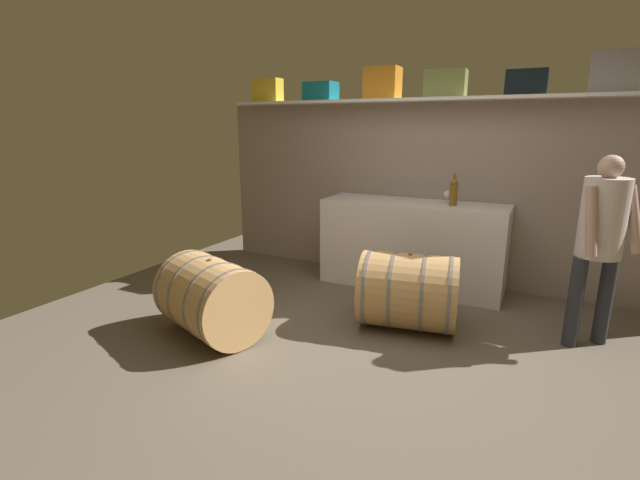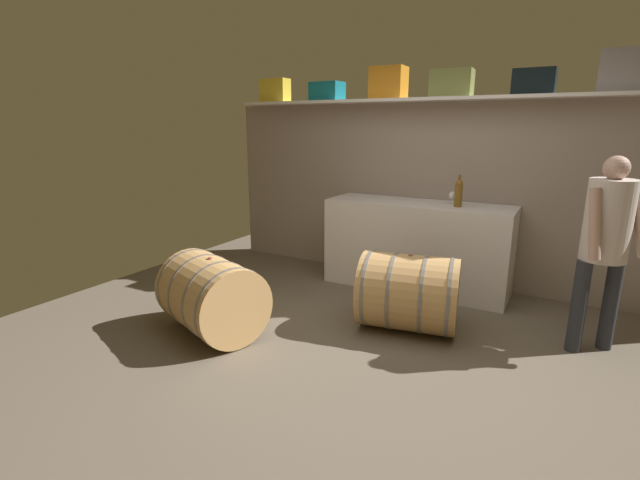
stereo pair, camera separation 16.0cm
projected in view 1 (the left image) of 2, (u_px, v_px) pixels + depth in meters
The scene contains 15 objects.
ground_plane at pixel (398, 333), 3.89m from camera, with size 6.64×7.31×0.02m, color #64584A.
back_wall_panel at pixel (444, 194), 4.98m from camera, with size 5.44×0.10×1.97m, color gray.
high_shelf_board at pixel (447, 99), 4.60m from camera, with size 5.01×0.40×0.03m, color white.
toolcase_yellow at pixel (268, 90), 5.51m from camera, with size 0.34×0.19×0.28m, color yellow.
toolcase_teal at pixel (321, 91), 5.21m from camera, with size 0.36×0.25×0.21m, color #137487.
toolcase_orange at pixel (383, 83), 4.86m from camera, with size 0.36×0.28×0.33m, color orange.
toolcase_olive at pixel (446, 84), 4.58m from camera, with size 0.40×0.28×0.27m, color olive.
toolcase_black at pixel (527, 83), 4.25m from camera, with size 0.36×0.26×0.23m, color black.
toolcase_grey at pixel (618, 72), 3.92m from camera, with size 0.42×0.28×0.35m, color gray.
work_cabinet at pixel (412, 245), 4.89m from camera, with size 1.93×0.61×0.94m, color silver.
wine_bottle_amber at pixel (454, 192), 4.52m from camera, with size 0.08×0.08×0.32m.
wine_glass at pixel (448, 195), 4.67m from camera, with size 0.08×0.08×0.14m.
wine_barrel_near at pixel (212, 298), 3.76m from camera, with size 1.02×0.90×0.67m.
wine_barrel_far at pixel (408, 291), 3.91m from camera, with size 0.92×0.79×0.67m.
winemaker_pouring at pixel (601, 233), 3.44m from camera, with size 0.48×0.44×1.52m.
Camera 1 is at (1.01, -2.98, 1.73)m, focal length 25.32 mm.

